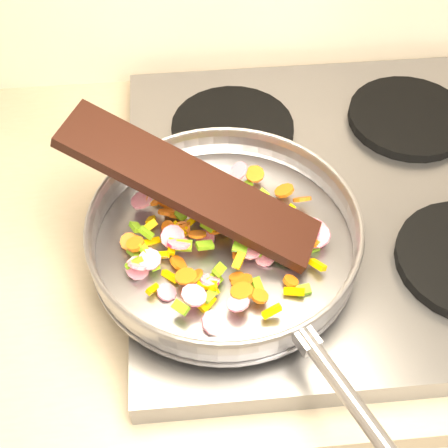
{
  "coord_description": "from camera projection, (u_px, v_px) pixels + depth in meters",
  "views": [
    {
      "loc": [
        -0.92,
        1.08,
        1.6
      ],
      "look_at": [
        -0.88,
        1.57,
        1.0
      ],
      "focal_mm": 50.0,
      "sensor_mm": 36.0,
      "label": 1
    }
  ],
  "objects": [
    {
      "name": "vegetable_heap",
      "position": [
        221.0,
        238.0,
        0.79
      ],
      "size": [
        0.28,
        0.26,
        0.04
      ],
      "color": "#FDBC01",
      "rests_on": "saute_pan"
    },
    {
      "name": "grate_bl",
      "position": [
        233.0,
        128.0,
        0.97
      ],
      "size": [
        0.19,
        0.19,
        0.02
      ],
      "primitive_type": "cylinder",
      "color": "black",
      "rests_on": "cooktop"
    },
    {
      "name": "grate_br",
      "position": [
        409.0,
        117.0,
        0.98
      ],
      "size": [
        0.19,
        0.19,
        0.02
      ],
      "primitive_type": "cylinder",
      "color": "black",
      "rests_on": "cooktop"
    },
    {
      "name": "wooden_spatula",
      "position": [
        191.0,
        186.0,
        0.77
      ],
      "size": [
        0.33,
        0.21,
        0.13
      ],
      "primitive_type": "cube",
      "rotation": [
        0.0,
        -0.33,
        2.7
      ],
      "color": "black",
      "rests_on": "saute_pan"
    },
    {
      "name": "cooktop",
      "position": [
        337.0,
        201.0,
        0.91
      ],
      "size": [
        0.6,
        0.6,
        0.04
      ],
      "primitive_type": "cube",
      "color": "#939399",
      "rests_on": "counter_top"
    },
    {
      "name": "saute_pan",
      "position": [
        225.0,
        234.0,
        0.79
      ],
      "size": [
        0.38,
        0.52,
        0.05
      ],
      "rotation": [
        0.0,
        0.0,
        0.42
      ],
      "color": "#9E9EA5",
      "rests_on": "grate_fl"
    },
    {
      "name": "grate_fl",
      "position": [
        255.0,
        276.0,
        0.79
      ],
      "size": [
        0.19,
        0.19,
        0.02
      ],
      "primitive_type": "cylinder",
      "color": "black",
      "rests_on": "cooktop"
    }
  ]
}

